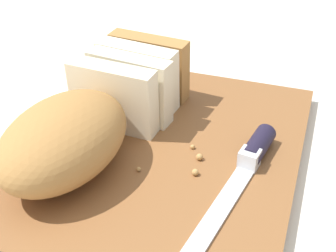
# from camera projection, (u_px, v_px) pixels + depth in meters

# --- Properties ---
(ground_plane) EXTENTS (3.00, 3.00, 0.00)m
(ground_plane) POSITION_uv_depth(u_px,v_px,m) (168.00, 160.00, 0.56)
(ground_plane) COLOR silver
(cutting_board) EXTENTS (0.41, 0.32, 0.02)m
(cutting_board) POSITION_uv_depth(u_px,v_px,m) (168.00, 154.00, 0.56)
(cutting_board) COLOR brown
(cutting_board) RESTS_ON ground_plane
(bread_loaf) EXTENTS (0.30, 0.13, 0.08)m
(bread_loaf) POSITION_uv_depth(u_px,v_px,m) (94.00, 115.00, 0.53)
(bread_loaf) COLOR #A8753D
(bread_loaf) RESTS_ON cutting_board
(bread_knife) EXTENTS (0.30, 0.05, 0.02)m
(bread_knife) POSITION_uv_depth(u_px,v_px,m) (245.00, 167.00, 0.50)
(bread_knife) COLOR silver
(bread_knife) RESTS_ON cutting_board
(crumb_near_knife) EXTENTS (0.01, 0.01, 0.01)m
(crumb_near_knife) POSITION_uv_depth(u_px,v_px,m) (139.00, 169.00, 0.51)
(crumb_near_knife) COLOR tan
(crumb_near_knife) RESTS_ON cutting_board
(crumb_near_loaf) EXTENTS (0.01, 0.01, 0.01)m
(crumb_near_loaf) POSITION_uv_depth(u_px,v_px,m) (193.00, 147.00, 0.55)
(crumb_near_loaf) COLOR tan
(crumb_near_loaf) RESTS_ON cutting_board
(crumb_stray_left) EXTENTS (0.01, 0.01, 0.01)m
(crumb_stray_left) POSITION_uv_depth(u_px,v_px,m) (195.00, 172.00, 0.51)
(crumb_stray_left) COLOR tan
(crumb_stray_left) RESTS_ON cutting_board
(crumb_stray_right) EXTENTS (0.01, 0.01, 0.01)m
(crumb_stray_right) POSITION_uv_depth(u_px,v_px,m) (199.00, 157.00, 0.53)
(crumb_stray_right) COLOR tan
(crumb_stray_right) RESTS_ON cutting_board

